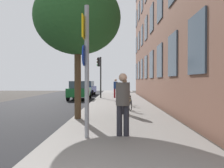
# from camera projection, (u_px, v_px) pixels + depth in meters

# --- Properties ---
(ground_plane) EXTENTS (41.80, 41.80, 0.00)m
(ground_plane) POSITION_uv_depth(u_px,v_px,m) (74.00, 103.00, 17.38)
(ground_plane) COLOR #332D28
(road_asphalt) EXTENTS (7.00, 38.00, 0.01)m
(road_asphalt) POSITION_uv_depth(u_px,v_px,m) (46.00, 102.00, 17.41)
(road_asphalt) COLOR black
(road_asphalt) RESTS_ON ground
(sidewalk) EXTENTS (4.20, 38.00, 0.12)m
(sidewalk) POSITION_uv_depth(u_px,v_px,m) (120.00, 102.00, 17.31)
(sidewalk) COLOR gray
(sidewalk) RESTS_ON ground
(sign_post) EXTENTS (0.16, 0.60, 3.56)m
(sign_post) POSITION_uv_depth(u_px,v_px,m) (86.00, 63.00, 6.16)
(sign_post) COLOR gray
(sign_post) RESTS_ON sidewalk
(traffic_light) EXTENTS (0.43, 0.24, 3.67)m
(traffic_light) POSITION_uv_depth(u_px,v_px,m) (100.00, 70.00, 20.54)
(traffic_light) COLOR black
(traffic_light) RESTS_ON sidewalk
(tree_near) EXTENTS (3.49, 3.49, 5.57)m
(tree_near) POSITION_uv_depth(u_px,v_px,m) (78.00, 18.00, 9.24)
(tree_near) COLOR #4C3823
(tree_near) RESTS_ON sidewalk
(bicycle_0) EXTENTS (0.44, 1.69, 0.98)m
(bicycle_0) POSITION_uv_depth(u_px,v_px,m) (128.00, 103.00, 12.01)
(bicycle_0) COLOR black
(bicycle_0) RESTS_ON sidewalk
(bicycle_1) EXTENTS (0.44, 1.61, 0.90)m
(bicycle_1) POSITION_uv_depth(u_px,v_px,m) (130.00, 100.00, 14.25)
(bicycle_1) COLOR black
(bicycle_1) RESTS_ON sidewalk
(bicycle_2) EXTENTS (0.42, 1.73, 0.97)m
(bicycle_2) POSITION_uv_depth(u_px,v_px,m) (122.00, 95.00, 18.16)
(bicycle_2) COLOR black
(bicycle_2) RESTS_ON sidewalk
(pedestrian_0) EXTENTS (0.47, 0.47, 1.75)m
(pedestrian_0) POSITION_uv_depth(u_px,v_px,m) (123.00, 100.00, 6.36)
(pedestrian_0) COLOR #26262D
(pedestrian_0) RESTS_ON sidewalk
(pedestrian_1) EXTENTS (0.48, 0.48, 1.63)m
(pedestrian_1) POSITION_uv_depth(u_px,v_px,m) (125.00, 94.00, 10.57)
(pedestrian_1) COLOR #26262D
(pedestrian_1) RESTS_ON sidewalk
(pedestrian_2) EXTENTS (0.52, 0.52, 1.70)m
(pedestrian_2) POSITION_uv_depth(u_px,v_px,m) (116.00, 87.00, 20.67)
(pedestrian_2) COLOR maroon
(pedestrian_2) RESTS_ON sidewalk
(car_0) EXTENTS (1.80, 4.14, 1.62)m
(car_0) POSITION_uv_depth(u_px,v_px,m) (80.00, 90.00, 20.17)
(car_0) COLOR #19662D
(car_0) RESTS_ON road_asphalt
(car_1) EXTENTS (1.95, 4.16, 1.62)m
(car_1) POSITION_uv_depth(u_px,v_px,m) (86.00, 88.00, 26.37)
(car_1) COLOR navy
(car_1) RESTS_ON road_asphalt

